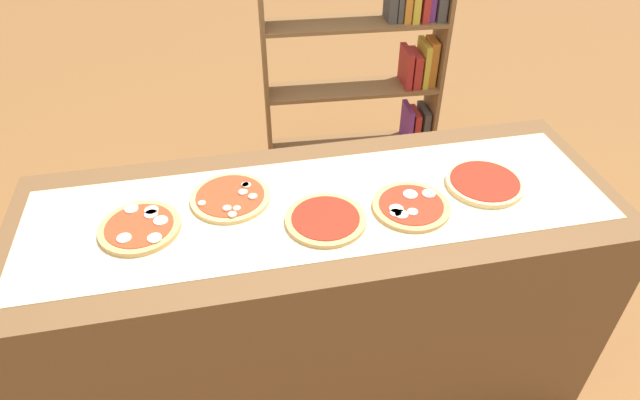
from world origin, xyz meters
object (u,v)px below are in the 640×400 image
(pizza_plain_4, at_px, (484,183))
(pizza_mozzarella_0, at_px, (140,227))
(pizza_plain_2, at_px, (326,219))
(bookshelf, at_px, (379,87))
(pizza_mozzarella_3, at_px, (411,206))
(pizza_mushroom_1, at_px, (231,197))

(pizza_plain_4, bearing_deg, pizza_mozzarella_0, -179.98)
(pizza_mozzarella_0, xyz_separation_m, pizza_plain_2, (0.57, -0.08, -0.00))
(pizza_plain_2, xyz_separation_m, bookshelf, (0.56, 1.25, -0.22))
(pizza_plain_2, bearing_deg, pizza_mozzarella_3, 1.95)
(pizza_mushroom_1, relative_size, bookshelf, 0.18)
(pizza_mozzarella_0, height_order, pizza_plain_2, pizza_mozzarella_0)
(pizza_plain_4, bearing_deg, pizza_plain_2, -172.32)
(pizza_mozzarella_3, height_order, bookshelf, bookshelf)
(pizza_plain_2, bearing_deg, bookshelf, 66.07)
(pizza_plain_4, height_order, bookshelf, bookshelf)
(pizza_plain_2, height_order, pizza_plain_4, pizza_plain_4)
(pizza_plain_2, distance_m, pizza_plain_4, 0.58)
(pizza_mushroom_1, distance_m, bookshelf, 1.39)
(pizza_plain_2, bearing_deg, pizza_mozzarella_0, 172.35)
(pizza_mozzarella_0, height_order, pizza_mushroom_1, pizza_mozzarella_0)
(pizza_plain_4, bearing_deg, pizza_mushroom_1, 173.66)
(pizza_plain_2, distance_m, pizza_mozzarella_3, 0.29)
(pizza_plain_2, height_order, bookshelf, bookshelf)
(pizza_mozzarella_3, height_order, pizza_plain_4, same)
(pizza_mozzarella_0, bearing_deg, pizza_mozzarella_3, -4.47)
(pizza_mozzarella_0, relative_size, pizza_mushroom_1, 0.95)
(pizza_plain_4, bearing_deg, bookshelf, 90.81)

